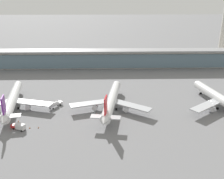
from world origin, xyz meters
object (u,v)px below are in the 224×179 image
object	(u,v)px
airliner_centre_stand	(112,101)
safety_cone_bravo	(30,128)
airliner_left_stand	(12,100)
safety_cone_delta	(18,121)
safety_cone_alpha	(38,127)
service_truck_by_tail_white	(55,104)
service_truck_near_nose_red	(19,126)
safety_cone_charlie	(8,121)
airliner_right_stand	(221,100)

from	to	relation	value
airliner_centre_stand	safety_cone_bravo	size ratio (longest dim) A/B	80.68
airliner_left_stand	safety_cone_delta	xyz separation A→B (m)	(7.48, -15.24, -4.43)
safety_cone_alpha	safety_cone_delta	world-z (taller)	same
service_truck_by_tail_white	safety_cone_bravo	world-z (taller)	service_truck_by_tail_white
service_truck_by_tail_white	safety_cone_alpha	bearing A→B (deg)	-99.02
service_truck_near_nose_red	safety_cone_alpha	world-z (taller)	service_truck_near_nose_red
safety_cone_delta	safety_cone_bravo	bearing A→B (deg)	-42.25
safety_cone_bravo	safety_cone_charlie	distance (m)	13.92
airliner_centre_stand	safety_cone_charlie	xyz separation A→B (m)	(-50.46, -13.70, -4.43)
service_truck_near_nose_red	service_truck_by_tail_white	size ratio (longest dim) A/B	0.90
airliner_centre_stand	safety_cone_alpha	distance (m)	40.20
airliner_left_stand	airliner_right_stand	distance (m)	112.26
service_truck_near_nose_red	service_truck_by_tail_white	distance (m)	27.23
safety_cone_bravo	safety_cone_delta	xyz separation A→B (m)	(-7.32, 6.65, 0.00)
service_truck_by_tail_white	safety_cone_charlie	world-z (taller)	service_truck_by_tail_white
safety_cone_bravo	safety_cone_delta	bearing A→B (deg)	137.75
airliner_right_stand	safety_cone_bravo	distance (m)	99.58
safety_cone_charlie	safety_cone_alpha	bearing A→B (deg)	-22.47
airliner_centre_stand	airliner_right_stand	xyz separation A→B (m)	(59.12, -0.47, 0.00)
airliner_centre_stand	service_truck_near_nose_red	bearing A→B (deg)	-153.11
airliner_right_stand	service_truck_near_nose_red	size ratio (longest dim) A/B	7.43
safety_cone_alpha	safety_cone_delta	xyz separation A→B (m)	(-11.26, 6.49, 0.00)
service_truck_by_tail_white	safety_cone_charlie	size ratio (longest dim) A/B	12.05
airliner_centre_stand	safety_cone_bravo	xyz separation A→B (m)	(-38.32, -20.51, -4.43)
safety_cone_charlie	safety_cone_delta	xyz separation A→B (m)	(4.81, -0.16, 0.00)
safety_cone_delta	safety_cone_alpha	bearing A→B (deg)	-29.94
airliner_right_stand	safety_cone_alpha	xyz separation A→B (m)	(-93.50, -19.88, -4.43)
safety_cone_alpha	safety_cone_charlie	size ratio (longest dim) A/B	1.00
service_truck_near_nose_red	safety_cone_charlie	world-z (taller)	service_truck_near_nose_red
airliner_right_stand	safety_cone_delta	world-z (taller)	airliner_right_stand
airliner_left_stand	service_truck_by_tail_white	bearing A→B (deg)	3.65
airliner_left_stand	airliner_right_stand	xyz separation A→B (m)	(112.25, -1.85, 0.00)
airliner_centre_stand	safety_cone_charlie	world-z (taller)	airliner_centre_stand
safety_cone_delta	airliner_centre_stand	bearing A→B (deg)	16.89
safety_cone_delta	airliner_left_stand	bearing A→B (deg)	116.14
airliner_right_stand	safety_cone_charlie	size ratio (longest dim) A/B	80.39
airliner_centre_stand	safety_cone_delta	bearing A→B (deg)	-163.11
airliner_left_stand	safety_cone_alpha	bearing A→B (deg)	-49.22
airliner_right_stand	safety_cone_bravo	world-z (taller)	airliner_right_stand
safety_cone_alpha	airliner_centre_stand	bearing A→B (deg)	30.62
service_truck_by_tail_white	airliner_left_stand	bearing A→B (deg)	-176.35
service_truck_by_tail_white	safety_cone_alpha	world-z (taller)	service_truck_by_tail_white
airliner_right_stand	service_truck_by_tail_white	distance (m)	89.94
service_truck_by_tail_white	service_truck_near_nose_red	bearing A→B (deg)	-116.11
service_truck_near_nose_red	safety_cone_bravo	xyz separation A→B (m)	(4.37, 1.13, -1.37)
airliner_left_stand	safety_cone_charlie	xyz separation A→B (m)	(2.66, -15.07, -4.43)
safety_cone_bravo	service_truck_near_nose_red	bearing A→B (deg)	-165.48
airliner_left_stand	safety_cone_charlie	distance (m)	15.94
safety_cone_charlie	safety_cone_delta	world-z (taller)	same
airliner_centre_stand	safety_cone_delta	distance (m)	47.91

